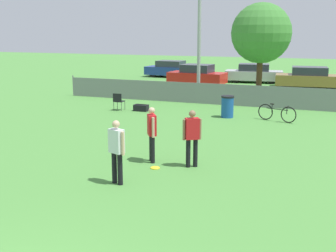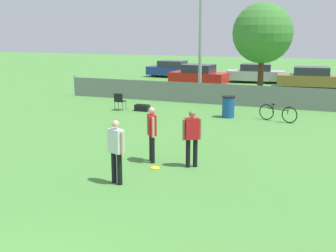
% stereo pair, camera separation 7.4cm
% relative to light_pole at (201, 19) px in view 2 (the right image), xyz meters
% --- Properties ---
extents(fence_backline, '(20.29, 0.07, 1.21)m').
position_rel_light_pole_xyz_m(fence_backline, '(2.87, -1.85, -3.88)').
color(fence_backline, gray).
rests_on(fence_backline, ground_plane).
extents(light_pole, '(0.90, 0.36, 7.39)m').
position_rel_light_pole_xyz_m(light_pole, '(0.00, 0.00, 0.00)').
color(light_pole, '#9E9EA3').
rests_on(light_pole, ground_plane).
extents(tree_near_pole, '(3.27, 3.27, 5.32)m').
position_rel_light_pole_xyz_m(tree_near_pole, '(3.38, 0.48, -0.77)').
color(tree_near_pole, '#4C331E').
rests_on(tree_near_pole, ground_plane).
extents(player_defender_red, '(0.47, 0.39, 1.64)m').
position_rel_light_pole_xyz_m(player_defender_red, '(3.56, -12.29, -3.50)').
color(player_defender_red, black).
rests_on(player_defender_red, ground_plane).
extents(player_receiver_white, '(0.51, 0.34, 1.64)m').
position_rel_light_pole_xyz_m(player_receiver_white, '(2.23, -14.26, -3.50)').
color(player_receiver_white, black).
rests_on(player_receiver_white, ground_plane).
extents(player_thrower_red, '(0.39, 0.47, 1.64)m').
position_rel_light_pole_xyz_m(player_thrower_red, '(2.33, -12.27, -3.50)').
color(player_thrower_red, black).
rests_on(player_thrower_red, ground_plane).
extents(frisbee_disc, '(0.27, 0.27, 0.03)m').
position_rel_light_pole_xyz_m(frisbee_disc, '(2.64, -12.79, -4.42)').
color(frisbee_disc, yellow).
rests_on(frisbee_disc, ground_plane).
extents(folding_chair_sideline, '(0.47, 0.47, 0.85)m').
position_rel_light_pole_xyz_m(folding_chair_sideline, '(-2.46, -5.22, -3.93)').
color(folding_chair_sideline, '#333338').
rests_on(folding_chair_sideline, ground_plane).
extents(bicycle_sideline, '(1.67, 0.64, 0.74)m').
position_rel_light_pole_xyz_m(bicycle_sideline, '(5.05, -5.03, -4.07)').
color(bicycle_sideline, black).
rests_on(bicycle_sideline, ground_plane).
extents(trash_bin, '(0.57, 0.57, 0.97)m').
position_rel_light_pole_xyz_m(trash_bin, '(2.87, -4.97, -3.94)').
color(trash_bin, '#194C99').
rests_on(trash_bin, ground_plane).
extents(gear_bag_sideline, '(0.69, 0.38, 0.33)m').
position_rel_light_pole_xyz_m(gear_bag_sideline, '(-1.37, -4.96, -4.28)').
color(gear_bag_sideline, black).
rests_on(gear_bag_sideline, ground_plane).
extents(parked_car_blue, '(4.24, 1.99, 1.38)m').
position_rel_light_pole_xyz_m(parked_car_blue, '(-5.48, 10.00, -3.76)').
color(parked_car_blue, black).
rests_on(parked_car_blue, ground_plane).
extents(parked_car_red, '(4.12, 2.13, 1.48)m').
position_rel_light_pole_xyz_m(parked_car_red, '(-1.80, 5.58, -3.73)').
color(parked_car_red, black).
rests_on(parked_car_red, ground_plane).
extents(parked_car_silver, '(4.41, 2.25, 1.40)m').
position_rel_light_pole_xyz_m(parked_car_silver, '(1.69, 8.73, -3.75)').
color(parked_car_silver, black).
rests_on(parked_car_silver, ground_plane).
extents(parked_car_tan, '(4.54, 2.23, 1.43)m').
position_rel_light_pole_xyz_m(parked_car_tan, '(5.74, 6.90, -3.75)').
color(parked_car_tan, black).
rests_on(parked_car_tan, ground_plane).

